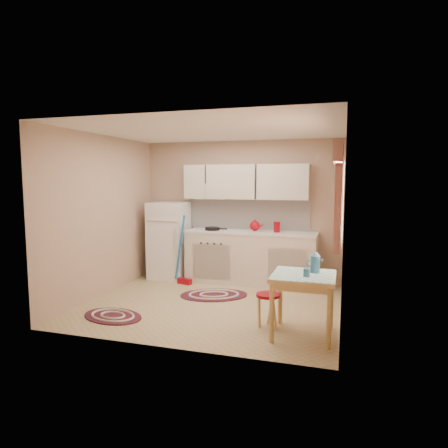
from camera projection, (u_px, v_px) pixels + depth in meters
The scene contains 14 objects.
room_shell at pixel (228, 194), 5.86m from camera, with size 3.64×3.60×2.52m.
fridge at pixel (169, 240), 7.33m from camera, with size 0.65×0.60×1.40m, color white.
broom at pixel (184, 250), 6.88m from camera, with size 0.28×0.12×1.20m, color #1B6AAE, non-canonical shape.
base_cabinets at pixel (251, 258), 6.96m from camera, with size 2.25×0.60×0.88m, color beige.
countertop at pixel (251, 232), 6.91m from camera, with size 2.27×0.62×0.04m, color silver.
frying_pan at pixel (212, 229), 7.06m from camera, with size 0.26×0.26×0.05m, color black.
red_kettle at pixel (255, 226), 6.88m from camera, with size 0.19×0.17×0.19m, color #990511, non-canonical shape.
red_canister at pixel (277, 228), 6.77m from camera, with size 0.11×0.11×0.16m, color #990511.
table at pixel (303, 305), 4.64m from camera, with size 0.72×0.72×0.72m, color #E1BB70.
stool at pixel (268, 310), 4.92m from camera, with size 0.30×0.30×0.42m, color #990511.
coffee_pot at pixel (315, 262), 4.66m from camera, with size 0.14×0.12×0.28m, color #2C6588, non-canonical shape.
mug at pixel (306, 273), 4.49m from camera, with size 0.07×0.07×0.10m, color #2C6588.
rug_center at pixel (214, 295), 6.26m from camera, with size 1.06×0.71×0.02m, color maroon, non-canonical shape.
rug_left at pixel (113, 316), 5.30m from camera, with size 0.87×0.58×0.02m, color maroon, non-canonical shape.
Camera 1 is at (1.80, -5.39, 1.82)m, focal length 32.00 mm.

